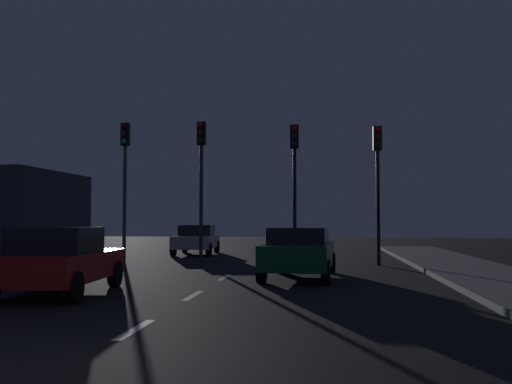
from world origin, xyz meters
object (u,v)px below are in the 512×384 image
at_px(traffic_signal_center_left, 201,165).
at_px(traffic_signal_center_right, 295,167).
at_px(car_stopped_ahead, 299,252).
at_px(car_adjacent_lane, 58,260).
at_px(traffic_signal_far_left, 125,165).
at_px(traffic_signal_far_right, 378,168).
at_px(car_oncoming_far, 196,239).

distance_m(traffic_signal_center_left, traffic_signal_center_right, 3.59).
relative_size(traffic_signal_center_right, car_stopped_ahead, 1.22).
bearing_deg(car_stopped_ahead, car_adjacent_lane, -142.08).
distance_m(traffic_signal_far_left, car_adjacent_lane, 9.44).
xyz_separation_m(traffic_signal_far_left, traffic_signal_far_right, (9.71, -0.00, -0.21)).
relative_size(traffic_signal_far_left, traffic_signal_far_right, 1.06).
bearing_deg(car_oncoming_far, traffic_signal_far_left, -105.58).
xyz_separation_m(traffic_signal_far_left, car_stopped_ahead, (7.01, -4.65, -3.04)).
height_order(traffic_signal_center_right, car_adjacent_lane, traffic_signal_center_right).
bearing_deg(car_stopped_ahead, traffic_signal_far_right, 59.87).
xyz_separation_m(traffic_signal_far_left, traffic_signal_center_right, (6.63, -0.00, -0.13)).
distance_m(traffic_signal_far_right, car_oncoming_far, 10.29).
bearing_deg(traffic_signal_center_left, car_oncoming_far, 104.83).
bearing_deg(traffic_signal_center_right, car_oncoming_far, 132.10).
relative_size(traffic_signal_center_right, car_oncoming_far, 1.31).
distance_m(traffic_signal_far_left, traffic_signal_center_right, 6.63).
xyz_separation_m(car_stopped_ahead, car_oncoming_far, (-5.45, 10.26, -0.03)).
bearing_deg(car_oncoming_far, car_adjacent_lane, -89.38).
bearing_deg(traffic_signal_center_right, traffic_signal_center_left, 179.99).
height_order(traffic_signal_far_left, traffic_signal_center_left, traffic_signal_far_left).
distance_m(car_stopped_ahead, car_adjacent_lane, 6.71).
distance_m(traffic_signal_center_left, traffic_signal_far_right, 6.66).
height_order(car_adjacent_lane, car_oncoming_far, car_adjacent_lane).
relative_size(traffic_signal_far_left, traffic_signal_center_right, 1.04).
bearing_deg(traffic_signal_far_right, car_adjacent_lane, -132.33).
bearing_deg(car_stopped_ahead, car_oncoming_far, 117.97).
relative_size(traffic_signal_center_right, traffic_signal_far_right, 1.02).
bearing_deg(traffic_signal_far_right, traffic_signal_center_left, 179.99).
distance_m(traffic_signal_center_right, traffic_signal_far_right, 3.07).
height_order(traffic_signal_center_left, car_adjacent_lane, traffic_signal_center_left).
relative_size(traffic_signal_far_right, car_stopped_ahead, 1.19).
xyz_separation_m(traffic_signal_far_left, car_adjacent_lane, (1.72, -8.77, -3.04)).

